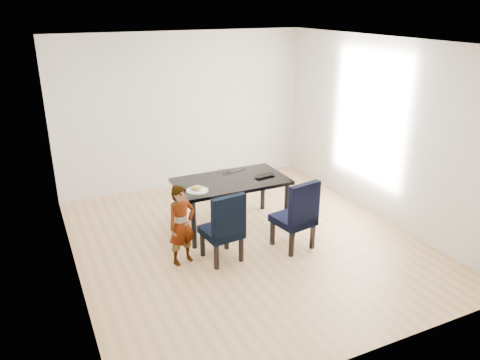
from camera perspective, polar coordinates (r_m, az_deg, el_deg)
name	(u,v)px	position (r m, az deg, el deg)	size (l,w,h in m)	color
floor	(246,241)	(6.63, 0.74, -7.48)	(4.50, 5.00, 0.01)	tan
ceiling	(247,41)	(5.85, 0.87, 16.57)	(4.50, 5.00, 0.01)	white
wall_back	(184,111)	(8.35, -6.84, 8.36)	(4.50, 0.01, 2.70)	white
wall_front	(376,228)	(4.16, 16.21, -5.66)	(4.50, 0.01, 2.70)	white
wall_left	(64,175)	(5.55, -20.63, 0.59)	(0.01, 5.00, 2.70)	silver
wall_right	(382,130)	(7.34, 16.91, 5.84)	(0.01, 5.00, 2.70)	white
dining_table	(231,204)	(6.87, -1.07, -2.89)	(1.60, 0.90, 0.75)	black
chair_left	(221,226)	(5.99, -2.30, -5.59)	(0.46, 0.48, 0.95)	black
chair_right	(293,214)	(6.31, 6.51, -4.10)	(0.47, 0.49, 0.99)	black
child	(182,225)	(5.94, -7.12, -5.48)	(0.38, 0.25, 1.05)	orange
plate	(197,191)	(6.35, -5.22, -1.30)	(0.30, 0.30, 0.02)	silver
sandwich	(196,188)	(6.33, -5.37, -0.95)	(0.16, 0.08, 0.07)	gold
laptop	(263,175)	(6.89, 2.81, 0.65)	(0.32, 0.21, 0.03)	black
cable_tangle	(228,174)	(6.96, -1.50, 0.80)	(0.16, 0.16, 0.01)	black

